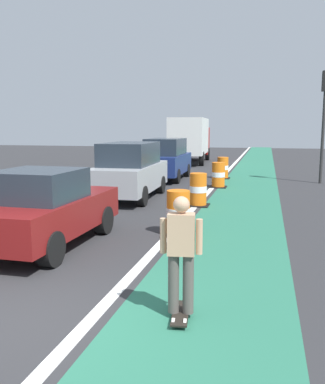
% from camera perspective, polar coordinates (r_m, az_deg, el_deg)
% --- Properties ---
extents(ground_plane, '(100.00, 100.00, 0.00)m').
position_cam_1_polar(ground_plane, '(6.18, -18.90, -16.42)').
color(ground_plane, '#2D2D30').
extents(bike_lane_strip, '(2.50, 80.00, 0.01)m').
position_cam_1_polar(bike_lane_strip, '(16.87, 11.31, -0.18)').
color(bike_lane_strip, '#286B51').
rests_on(bike_lane_strip, ground).
extents(lane_divider_stripe, '(0.20, 80.00, 0.01)m').
position_cam_1_polar(lane_divider_stripe, '(17.00, 6.26, 0.01)').
color(lane_divider_stripe, silver).
rests_on(lane_divider_stripe, ground).
extents(skateboarder_on_lane, '(0.57, 0.82, 1.69)m').
position_cam_1_polar(skateboarder_on_lane, '(5.67, 2.54, -8.36)').
color(skateboarder_on_lane, black).
rests_on(skateboarder_on_lane, ground).
extents(parked_sedan_nearest, '(1.95, 4.12, 1.70)m').
position_cam_1_polar(parked_sedan_nearest, '(9.47, -15.81, -2.21)').
color(parked_sedan_nearest, maroon).
rests_on(parked_sedan_nearest, ground).
extents(parked_suv_second, '(2.03, 4.66, 2.04)m').
position_cam_1_polar(parked_suv_second, '(15.34, -4.44, 2.97)').
color(parked_suv_second, '#9EA0A5').
rests_on(parked_suv_second, ground).
extents(parked_suv_third, '(1.99, 4.64, 2.04)m').
position_cam_1_polar(parked_suv_third, '(20.95, 0.45, 4.55)').
color(parked_suv_third, navy).
rests_on(parked_suv_third, ground).
extents(traffic_barrel_front, '(0.73, 0.73, 1.09)m').
position_cam_1_polar(traffic_barrel_front, '(10.11, 2.16, -2.93)').
color(traffic_barrel_front, orange).
rests_on(traffic_barrel_front, ground).
extents(traffic_barrel_mid, '(0.73, 0.73, 1.09)m').
position_cam_1_polar(traffic_barrel_mid, '(13.92, 4.87, 0.28)').
color(traffic_barrel_mid, orange).
rests_on(traffic_barrel_mid, ground).
extents(traffic_barrel_back, '(0.73, 0.73, 1.09)m').
position_cam_1_polar(traffic_barrel_back, '(18.32, 7.60, 2.28)').
color(traffic_barrel_back, orange).
rests_on(traffic_barrel_back, ground).
extents(traffic_barrel_far, '(0.73, 0.73, 1.09)m').
position_cam_1_polar(traffic_barrel_far, '(21.58, 8.19, 3.24)').
color(traffic_barrel_far, orange).
rests_on(traffic_barrel_far, ground).
extents(delivery_truck_down_block, '(2.74, 7.72, 3.23)m').
position_cam_1_polar(delivery_truck_down_block, '(30.92, 3.85, 7.40)').
color(delivery_truck_down_block, silver).
rests_on(delivery_truck_down_block, ground).
extents(traffic_light_corner, '(0.41, 0.32, 5.10)m').
position_cam_1_polar(traffic_light_corner, '(20.79, 21.19, 10.73)').
color(traffic_light_corner, '#2D2D2D').
rests_on(traffic_light_corner, ground).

